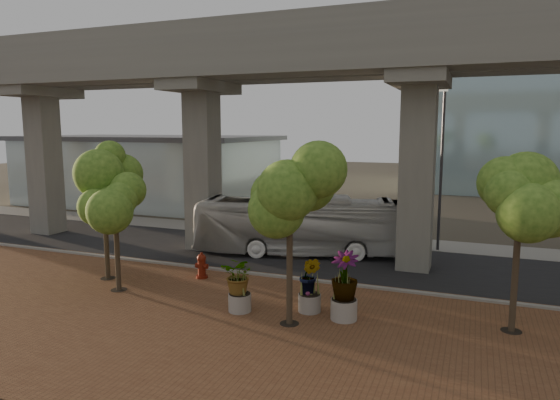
% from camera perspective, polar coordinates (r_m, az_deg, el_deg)
% --- Properties ---
extents(ground, '(160.00, 160.00, 0.00)m').
position_cam_1_polar(ground, '(25.61, 0.89, -7.67)').
color(ground, '#3E382D').
rests_on(ground, ground).
extents(brick_plaza, '(70.00, 13.00, 0.06)m').
position_cam_1_polar(brick_plaza, '(18.72, -7.98, -13.76)').
color(brick_plaza, brown).
rests_on(brick_plaza, ground).
extents(asphalt_road, '(90.00, 8.00, 0.04)m').
position_cam_1_polar(asphalt_road, '(27.42, 2.37, -6.56)').
color(asphalt_road, black).
rests_on(asphalt_road, ground).
extents(curb_strip, '(70.00, 0.25, 0.16)m').
position_cam_1_polar(curb_strip, '(23.80, -0.81, -8.71)').
color(curb_strip, gray).
rests_on(curb_strip, ground).
extents(far_sidewalk, '(90.00, 3.00, 0.06)m').
position_cam_1_polar(far_sidewalk, '(32.53, 5.54, -4.22)').
color(far_sidewalk, gray).
rests_on(far_sidewalk, ground).
extents(transit_viaduct, '(72.00, 5.60, 12.40)m').
position_cam_1_polar(transit_viaduct, '(26.52, 2.46, 8.80)').
color(transit_viaduct, gray).
rests_on(transit_viaduct, ground).
extents(station_pavilion, '(23.00, 13.00, 6.30)m').
position_cam_1_polar(station_pavilion, '(48.59, -14.79, 3.46)').
color(station_pavilion, silver).
rests_on(station_pavilion, ground).
extents(transit_bus, '(11.93, 5.53, 3.24)m').
position_cam_1_polar(transit_bus, '(27.73, 2.29, -3.00)').
color(transit_bus, silver).
rests_on(transit_bus, ground).
extents(fire_hydrant, '(0.60, 0.54, 1.21)m').
position_cam_1_polar(fire_hydrant, '(23.77, -8.93, -7.43)').
color(fire_hydrant, '#66180B').
rests_on(fire_hydrant, ground).
extents(planter_front, '(1.95, 1.95, 2.15)m').
position_cam_1_polar(planter_front, '(19.23, -4.65, -8.88)').
color(planter_front, '#9F9B8F').
rests_on(planter_front, ground).
extents(planter_right, '(2.38, 2.38, 2.54)m').
position_cam_1_polar(planter_right, '(18.45, 7.37, -8.91)').
color(planter_right, '#B0AD9F').
rests_on(planter_right, ground).
extents(planter_left, '(1.94, 1.94, 2.13)m').
position_cam_1_polar(planter_left, '(19.17, 3.42, -8.96)').
color(planter_left, gray).
rests_on(planter_left, ground).
extents(street_tree_far_west, '(3.24, 3.24, 6.47)m').
position_cam_1_polar(street_tree_far_west, '(24.01, -19.60, 2.99)').
color(street_tree_far_west, '#4F3E2D').
rests_on(street_tree_far_west, ground).
extents(street_tree_near_west, '(2.97, 2.97, 5.41)m').
position_cam_1_polar(street_tree_near_west, '(22.18, -18.38, 0.25)').
color(street_tree_near_west, '#4F3E2D').
rests_on(street_tree_near_west, ground).
extents(street_tree_near_east, '(4.21, 4.21, 6.65)m').
position_cam_1_polar(street_tree_near_east, '(17.22, 1.12, 0.75)').
color(street_tree_near_east, '#4F3E2D').
rests_on(street_tree_near_east, ground).
extents(street_tree_far_east, '(3.43, 3.43, 6.36)m').
position_cam_1_polar(street_tree_far_east, '(18.39, 25.80, 0.58)').
color(street_tree_far_east, '#4F3E2D').
rests_on(street_tree_far_east, ground).
extents(streetlamp_west, '(0.39, 1.13, 7.78)m').
position_cam_1_polar(streetlamp_west, '(34.04, -8.33, 3.97)').
color(streetlamp_west, '#2D2D32').
rests_on(streetlamp_west, ground).
extents(streetlamp_east, '(0.45, 1.33, 9.18)m').
position_cam_1_polar(streetlamp_east, '(29.43, 17.99, 4.59)').
color(streetlamp_east, '#323136').
rests_on(streetlamp_east, ground).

